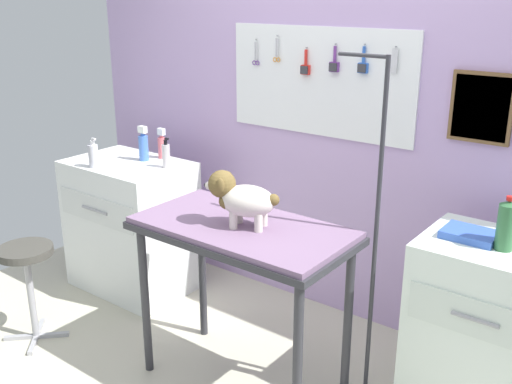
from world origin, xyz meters
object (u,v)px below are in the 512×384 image
(grooming_table, at_px, (242,243))
(spray_bottle_tall, at_px, (93,155))
(soda_bottle, at_px, (506,225))
(stool, at_px, (27,266))
(counter_left, at_px, (132,225))
(grooming_arm, at_px, (373,251))
(dog, at_px, (240,198))
(cabinet_right, at_px, (489,332))

(grooming_table, bearing_deg, spray_bottle_tall, 171.88)
(spray_bottle_tall, bearing_deg, soda_bottle, 6.57)
(grooming_table, xyz_separation_m, stool, (-1.25, -0.42, -0.33))
(stool, xyz_separation_m, soda_bottle, (2.33, 0.90, 0.53))
(grooming_table, xyz_separation_m, counter_left, (-1.29, 0.40, -0.35))
(grooming_arm, distance_m, dog, 0.68)
(grooming_arm, bearing_deg, grooming_table, -151.17)
(grooming_arm, bearing_deg, counter_left, 176.98)
(counter_left, distance_m, soda_bottle, 2.45)
(dog, height_order, stool, dog)
(grooming_arm, height_order, cabinet_right, grooming_arm)
(spray_bottle_tall, bearing_deg, counter_left, 70.61)
(cabinet_right, distance_m, soda_bottle, 0.56)
(soda_bottle, bearing_deg, grooming_table, -156.30)
(dog, relative_size, stool, 0.62)
(stool, bearing_deg, dog, 17.78)
(dog, xyz_separation_m, stool, (-1.25, -0.40, -0.57))
(spray_bottle_tall, height_order, soda_bottle, soda_bottle)
(cabinet_right, bearing_deg, dog, -153.10)
(stool, height_order, spray_bottle_tall, spray_bottle_tall)
(dog, distance_m, spray_bottle_tall, 1.39)
(grooming_table, distance_m, dog, 0.24)
(grooming_arm, distance_m, soda_bottle, 0.60)
(counter_left, bearing_deg, soda_bottle, 1.82)
(grooming_table, height_order, counter_left, same)
(grooming_arm, bearing_deg, soda_bottle, 17.95)
(dog, bearing_deg, stool, -162.22)
(grooming_table, bearing_deg, soda_bottle, 23.70)
(cabinet_right, bearing_deg, spray_bottle_tall, -172.40)
(stool, bearing_deg, grooming_table, 18.70)
(spray_bottle_tall, xyz_separation_m, soda_bottle, (2.45, 0.28, 0.03))
(counter_left, xyz_separation_m, stool, (0.04, -0.82, 0.02))
(cabinet_right, relative_size, stool, 1.51)
(dog, relative_size, counter_left, 0.41)
(grooming_arm, relative_size, soda_bottle, 6.97)
(counter_left, relative_size, soda_bottle, 3.66)
(counter_left, relative_size, spray_bottle_tall, 4.67)
(cabinet_right, relative_size, spray_bottle_tall, 4.63)
(counter_left, bearing_deg, grooming_arm, -3.02)
(grooming_table, distance_m, grooming_arm, 0.63)
(spray_bottle_tall, bearing_deg, grooming_arm, 3.27)
(grooming_table, height_order, soda_bottle, soda_bottle)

